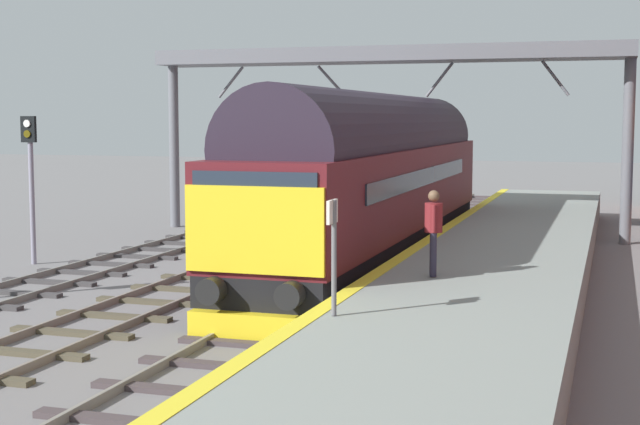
% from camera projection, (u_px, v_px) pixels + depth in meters
% --- Properties ---
extents(ground_plane, '(140.00, 140.00, 0.00)m').
position_uv_depth(ground_plane, '(299.00, 314.00, 19.25)').
color(ground_plane, slate).
rests_on(ground_plane, ground).
extents(track_main, '(2.50, 60.00, 0.15)m').
position_uv_depth(track_main, '(299.00, 311.00, 19.24)').
color(track_main, gray).
rests_on(track_main, ground).
extents(track_adjacent_west, '(2.50, 60.00, 0.15)m').
position_uv_depth(track_adjacent_west, '(150.00, 301.00, 20.26)').
color(track_adjacent_west, gray).
rests_on(track_adjacent_west, ground).
extents(track_adjacent_far_west, '(2.50, 60.00, 0.15)m').
position_uv_depth(track_adjacent_far_west, '(12.00, 292.00, 21.30)').
color(track_adjacent_far_west, gray).
rests_on(track_adjacent_far_west, ground).
extents(station_platform, '(4.00, 44.00, 1.01)m').
position_uv_depth(station_platform, '(474.00, 300.00, 18.12)').
color(station_platform, gray).
rests_on(station_platform, ground).
extents(diesel_locomotive, '(2.74, 17.95, 4.68)m').
position_uv_depth(diesel_locomotive, '(374.00, 176.00, 24.95)').
color(diesel_locomotive, black).
rests_on(diesel_locomotive, ground).
extents(signal_post_far, '(0.44, 0.22, 4.06)m').
position_uv_depth(signal_post_far, '(31.00, 172.00, 25.49)').
color(signal_post_far, gray).
rests_on(signal_post_far, ground).
extents(platform_number_sign, '(0.10, 0.44, 1.77)m').
position_uv_depth(platform_number_sign, '(333.00, 238.00, 14.17)').
color(platform_number_sign, slate).
rests_on(platform_number_sign, station_platform).
extents(waiting_passenger, '(0.40, 0.50, 1.64)m').
position_uv_depth(waiting_passenger, '(433.00, 225.00, 17.76)').
color(waiting_passenger, '#2F2C3F').
rests_on(waiting_passenger, station_platform).
extents(overhead_footbridge, '(16.21, 2.00, 6.38)m').
position_uv_depth(overhead_footbridge, '(385.00, 63.00, 31.60)').
color(overhead_footbridge, slate).
rests_on(overhead_footbridge, ground).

